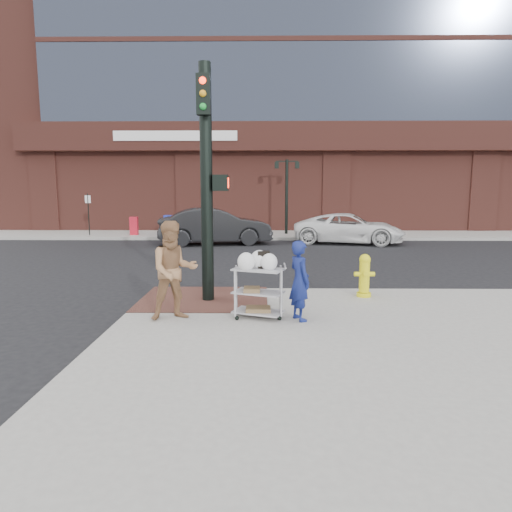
{
  "coord_description": "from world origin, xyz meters",
  "views": [
    {
      "loc": [
        0.69,
        -8.99,
        2.56
      ],
      "look_at": [
        0.56,
        -0.02,
        1.25
      ],
      "focal_mm": 32.0,
      "sensor_mm": 36.0,
      "label": 1
    }
  ],
  "objects_px": {
    "sedan_dark": "(215,226)",
    "fire_hydrant": "(364,275)",
    "pedestrian_tan": "(174,271)",
    "minivan_white": "(349,229)",
    "woman_blue": "(300,281)",
    "utility_cart": "(258,288)",
    "traffic_signal_pole": "(207,177)",
    "lamp_post": "(287,188)"
  },
  "relations": [
    {
      "from": "sedan_dark",
      "to": "fire_hydrant",
      "type": "bearing_deg",
      "value": -168.36
    },
    {
      "from": "pedestrian_tan",
      "to": "minivan_white",
      "type": "relative_size",
      "value": 0.36
    },
    {
      "from": "woman_blue",
      "to": "utility_cart",
      "type": "bearing_deg",
      "value": 54.52
    },
    {
      "from": "woman_blue",
      "to": "minivan_white",
      "type": "distance_m",
      "value": 13.89
    },
    {
      "from": "woman_blue",
      "to": "traffic_signal_pole",
      "type": "bearing_deg",
      "value": 26.81
    },
    {
      "from": "lamp_post",
      "to": "sedan_dark",
      "type": "relative_size",
      "value": 0.77
    },
    {
      "from": "lamp_post",
      "to": "traffic_signal_pole",
      "type": "relative_size",
      "value": 0.8
    },
    {
      "from": "traffic_signal_pole",
      "to": "woman_blue",
      "type": "relative_size",
      "value": 3.35
    },
    {
      "from": "sedan_dark",
      "to": "fire_hydrant",
      "type": "height_order",
      "value": "sedan_dark"
    },
    {
      "from": "lamp_post",
      "to": "sedan_dark",
      "type": "distance_m",
      "value": 5.46
    },
    {
      "from": "lamp_post",
      "to": "woman_blue",
      "type": "bearing_deg",
      "value": -92.12
    },
    {
      "from": "sedan_dark",
      "to": "utility_cart",
      "type": "relative_size",
      "value": 4.09
    },
    {
      "from": "lamp_post",
      "to": "woman_blue",
      "type": "distance_m",
      "value": 16.82
    },
    {
      "from": "pedestrian_tan",
      "to": "fire_hydrant",
      "type": "distance_m",
      "value": 4.39
    },
    {
      "from": "lamp_post",
      "to": "fire_hydrant",
      "type": "bearing_deg",
      "value": -86.13
    },
    {
      "from": "utility_cart",
      "to": "minivan_white",
      "type": "bearing_deg",
      "value": 72.44
    },
    {
      "from": "pedestrian_tan",
      "to": "sedan_dark",
      "type": "relative_size",
      "value": 0.35
    },
    {
      "from": "traffic_signal_pole",
      "to": "pedestrian_tan",
      "type": "distance_m",
      "value": 2.34
    },
    {
      "from": "traffic_signal_pole",
      "to": "pedestrian_tan",
      "type": "bearing_deg",
      "value": -107.95
    },
    {
      "from": "lamp_post",
      "to": "pedestrian_tan",
      "type": "relative_size",
      "value": 2.17
    },
    {
      "from": "lamp_post",
      "to": "fire_hydrant",
      "type": "xyz_separation_m",
      "value": [
        1.0,
        -14.82,
        -1.97
      ]
    },
    {
      "from": "fire_hydrant",
      "to": "sedan_dark",
      "type": "bearing_deg",
      "value": 112.34
    },
    {
      "from": "pedestrian_tan",
      "to": "utility_cart",
      "type": "relative_size",
      "value": 1.45
    },
    {
      "from": "pedestrian_tan",
      "to": "fire_hydrant",
      "type": "height_order",
      "value": "pedestrian_tan"
    },
    {
      "from": "woman_blue",
      "to": "sedan_dark",
      "type": "distance_m",
      "value": 13.28
    },
    {
      "from": "woman_blue",
      "to": "utility_cart",
      "type": "height_order",
      "value": "woman_blue"
    },
    {
      "from": "pedestrian_tan",
      "to": "traffic_signal_pole",
      "type": "bearing_deg",
      "value": 50.76
    },
    {
      "from": "minivan_white",
      "to": "pedestrian_tan",
      "type": "bearing_deg",
      "value": 170.35
    },
    {
      "from": "woman_blue",
      "to": "fire_hydrant",
      "type": "distance_m",
      "value": 2.51
    },
    {
      "from": "woman_blue",
      "to": "pedestrian_tan",
      "type": "height_order",
      "value": "pedestrian_tan"
    },
    {
      "from": "minivan_white",
      "to": "sedan_dark",
      "type": "bearing_deg",
      "value": 108.12
    },
    {
      "from": "traffic_signal_pole",
      "to": "minivan_white",
      "type": "bearing_deg",
      "value": 66.09
    },
    {
      "from": "lamp_post",
      "to": "fire_hydrant",
      "type": "height_order",
      "value": "lamp_post"
    },
    {
      "from": "traffic_signal_pole",
      "to": "minivan_white",
      "type": "distance_m",
      "value": 13.25
    },
    {
      "from": "lamp_post",
      "to": "traffic_signal_pole",
      "type": "xyz_separation_m",
      "value": [
        -2.48,
        -15.23,
        0.21
      ]
    },
    {
      "from": "woman_blue",
      "to": "pedestrian_tan",
      "type": "bearing_deg",
      "value": 64.87
    },
    {
      "from": "fire_hydrant",
      "to": "woman_blue",
      "type": "bearing_deg",
      "value": -130.42
    },
    {
      "from": "utility_cart",
      "to": "fire_hydrant",
      "type": "xyz_separation_m",
      "value": [
        2.39,
        1.75,
        -0.08
      ]
    },
    {
      "from": "pedestrian_tan",
      "to": "utility_cart",
      "type": "xyz_separation_m",
      "value": [
        1.57,
        0.12,
        -0.35
      ]
    },
    {
      "from": "traffic_signal_pole",
      "to": "utility_cart",
      "type": "bearing_deg",
      "value": -50.93
    },
    {
      "from": "lamp_post",
      "to": "fire_hydrant",
      "type": "distance_m",
      "value": 14.98
    },
    {
      "from": "minivan_white",
      "to": "fire_hydrant",
      "type": "xyz_separation_m",
      "value": [
        -1.82,
        -11.55,
        -0.07
      ]
    }
  ]
}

